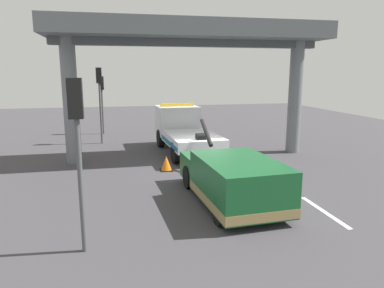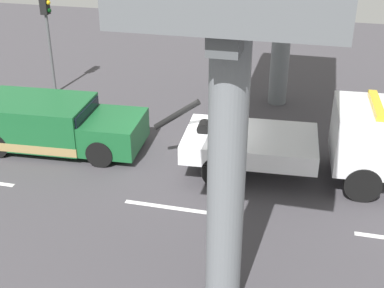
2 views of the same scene
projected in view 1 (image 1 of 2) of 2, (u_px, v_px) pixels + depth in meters
The scene contains 11 objects.
ground_plane at pixel (199, 168), 16.26m from camera, with size 60.00×40.00×0.10m, color #423F44.
lane_stripe_west at pixel (324, 212), 11.03m from camera, with size 2.60×0.16×0.01m, color silver.
lane_stripe_mid at pixel (252, 164), 16.78m from camera, with size 2.60×0.16×0.01m, color silver.
lane_stripe_east at pixel (217, 140), 22.53m from camera, with size 2.60×0.16×0.01m, color silver.
tow_truck_white at pixel (183, 129), 19.48m from camera, with size 7.31×2.73×2.46m.
towed_van_green at pixel (232, 180), 11.65m from camera, with size 5.31×2.48×1.58m.
overpass_structure at pixel (190, 40), 17.00m from camera, with size 3.60×13.26×6.57m.
traffic_light_near at pixel (77, 128), 8.04m from camera, with size 0.39×0.32×4.12m.
traffic_light_far at pixel (100, 89), 20.92m from camera, with size 0.39×0.32×4.49m.
traffic_light_mid at pixel (102, 92), 24.35m from camera, with size 0.39×0.32×3.94m.
traffic_cone_orange at pixel (166, 164), 15.60m from camera, with size 0.54×0.54×0.64m.
Camera 1 is at (-15.30, 3.63, 4.25)m, focal length 33.38 mm.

